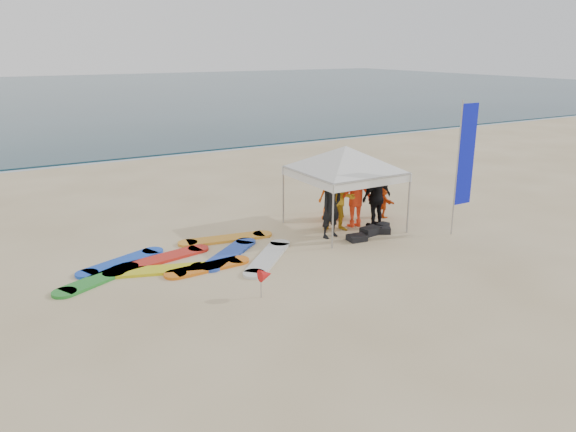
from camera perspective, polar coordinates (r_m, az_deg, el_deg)
The scene contains 14 objects.
ground at distance 11.74m, azimuth 2.44°, elevation -9.51°, with size 120.00×120.00×0.00m, color beige.
ocean at distance 69.26m, azimuth -25.93°, elevation 10.97°, with size 160.00×84.00×0.08m, color #0C2633.
shoreline_foam at distance 28.11m, azimuth -18.05°, elevation 5.38°, with size 160.00×1.20×0.01m, color silver.
person_black_a at distance 15.77m, azimuth 4.41°, elevation 1.05°, with size 0.67×0.44×1.85m, color black.
person_yellow at distance 16.35m, azimuth 5.23°, elevation 1.67°, with size 0.92×0.71×1.88m, color gold.
person_orange_a at distance 16.81m, azimuth 6.80°, elevation 2.16°, with size 1.26×0.72×1.95m, color #FF3716.
person_black_b at distance 16.81m, azimuth 8.98°, elevation 1.88°, with size 1.08×0.45×1.84m, color black.
person_orange_b at distance 17.47m, azimuth 4.55°, elevation 2.66°, with size 0.91×0.60×1.87m, color orange.
person_seated at distance 17.98m, azimuth 9.63°, elevation 1.45°, with size 0.93×0.30×1.00m, color #E75214.
canopy_tent at distance 16.32m, azimuth 5.89°, elevation 7.05°, with size 3.74×3.74×2.82m.
feather_flag at distance 16.55m, azimuth 17.57°, elevation 5.81°, with size 0.64×0.04×3.83m.
marker_pennant at distance 12.15m, azimuth -2.28°, elevation -6.00°, with size 0.28×0.28×0.64m.
gear_pile at distance 16.30m, azimuth 8.48°, elevation -1.60°, with size 1.75×0.81×0.22m.
surfboard_spread at distance 14.45m, azimuth -10.15°, elevation -4.40°, with size 5.97×3.30×0.07m.
Camera 1 is at (-5.72, -8.83, 5.22)m, focal length 35.00 mm.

